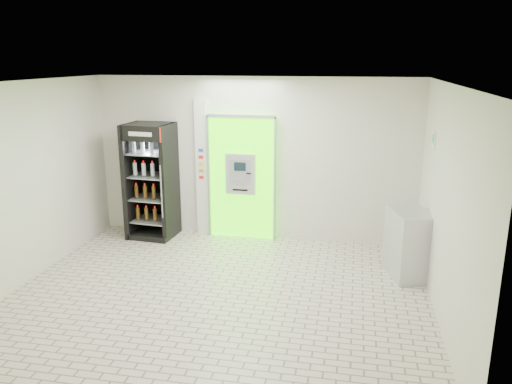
# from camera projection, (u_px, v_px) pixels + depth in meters

# --- Properties ---
(ground) EXTENTS (6.00, 6.00, 0.00)m
(ground) POSITION_uv_depth(u_px,v_px,m) (219.00, 293.00, 7.25)
(ground) COLOR #BCAF9C
(ground) RESTS_ON ground
(room_shell) EXTENTS (6.00, 6.00, 6.00)m
(room_shell) POSITION_uv_depth(u_px,v_px,m) (217.00, 170.00, 6.77)
(room_shell) COLOR silver
(room_shell) RESTS_ON ground
(atm_assembly) EXTENTS (1.30, 0.24, 2.33)m
(atm_assembly) POSITION_uv_depth(u_px,v_px,m) (242.00, 177.00, 9.27)
(atm_assembly) COLOR #3CED00
(atm_assembly) RESTS_ON ground
(pillar) EXTENTS (0.22, 0.11, 2.60)m
(pillar) POSITION_uv_depth(u_px,v_px,m) (202.00, 168.00, 9.42)
(pillar) COLOR silver
(pillar) RESTS_ON ground
(beverage_cooler) EXTENTS (0.86, 0.80, 2.16)m
(beverage_cooler) POSITION_uv_depth(u_px,v_px,m) (152.00, 183.00, 9.36)
(beverage_cooler) COLOR black
(beverage_cooler) RESTS_ON ground
(steel_cabinet) EXTENTS (0.75, 0.91, 1.06)m
(steel_cabinet) POSITION_uv_depth(u_px,v_px,m) (409.00, 244.00, 7.71)
(steel_cabinet) COLOR #B0B3B8
(steel_cabinet) RESTS_ON ground
(exit_sign) EXTENTS (0.02, 0.22, 0.26)m
(exit_sign) POSITION_uv_depth(u_px,v_px,m) (434.00, 140.00, 7.46)
(exit_sign) COLOR white
(exit_sign) RESTS_ON room_shell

